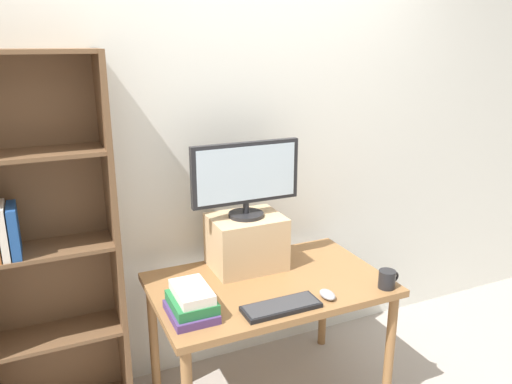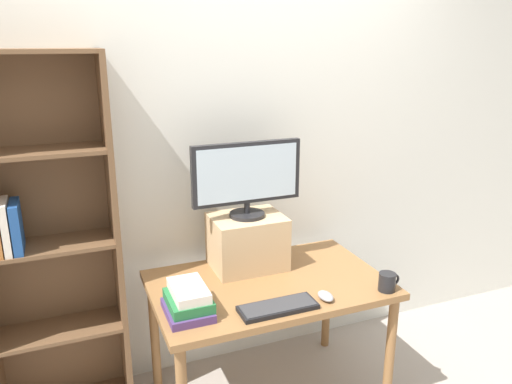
# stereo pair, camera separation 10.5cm
# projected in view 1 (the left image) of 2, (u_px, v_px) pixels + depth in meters

# --- Properties ---
(back_wall) EXTENTS (7.00, 0.08, 2.60)m
(back_wall) POSITION_uv_depth(u_px,v_px,m) (231.00, 152.00, 2.86)
(back_wall) COLOR silver
(back_wall) RESTS_ON ground_plane
(desk) EXTENTS (1.20, 0.76, 0.72)m
(desk) POSITION_uv_depth(u_px,v_px,m) (269.00, 295.00, 2.61)
(desk) COLOR olive
(desk) RESTS_ON ground_plane
(bookshelf_unit) EXTENTS (0.66, 0.28, 1.88)m
(bookshelf_unit) POSITION_uv_depth(u_px,v_px,m) (43.00, 247.00, 2.42)
(bookshelf_unit) COLOR brown
(bookshelf_unit) RESTS_ON ground_plane
(riser_box) EXTENTS (0.39, 0.30, 0.29)m
(riser_box) POSITION_uv_depth(u_px,v_px,m) (246.00, 242.00, 2.72)
(riser_box) COLOR tan
(riser_box) RESTS_ON desk
(computer_monitor) EXTENTS (0.60, 0.19, 0.40)m
(computer_monitor) POSITION_uv_depth(u_px,v_px,m) (246.00, 177.00, 2.61)
(computer_monitor) COLOR black
(computer_monitor) RESTS_ON riser_box
(keyboard) EXTENTS (0.37, 0.14, 0.02)m
(keyboard) POSITION_uv_depth(u_px,v_px,m) (281.00, 307.00, 2.31)
(keyboard) COLOR black
(keyboard) RESTS_ON desk
(computer_mouse) EXTENTS (0.06, 0.10, 0.04)m
(computer_mouse) POSITION_uv_depth(u_px,v_px,m) (327.00, 295.00, 2.41)
(computer_mouse) COLOR #99999E
(computer_mouse) RESTS_ON desk
(book_stack) EXTENTS (0.20, 0.27, 0.13)m
(book_stack) POSITION_uv_depth(u_px,v_px,m) (192.00, 302.00, 2.26)
(book_stack) COLOR #4C336B
(book_stack) RESTS_ON desk
(coffee_mug) EXTENTS (0.12, 0.09, 0.09)m
(coffee_mug) POSITION_uv_depth(u_px,v_px,m) (387.00, 279.00, 2.51)
(coffee_mug) COLOR black
(coffee_mug) RESTS_ON desk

